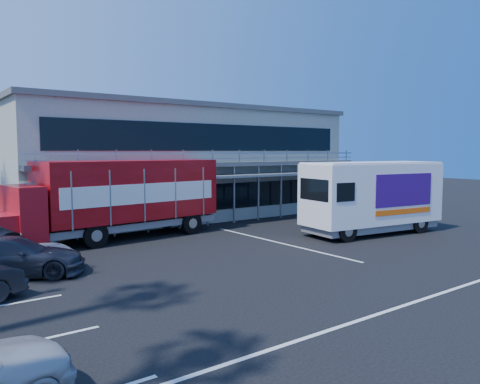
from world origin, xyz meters
TOP-DOWN VIEW (x-y plane):
  - ground at (0.00, 0.00)m, footprint 120.00×120.00m
  - building at (3.00, 14.94)m, footprint 22.40×12.00m
  - red_truck at (-3.96, 8.42)m, footprint 11.83×3.88m
  - white_van at (7.63, 2.00)m, footprint 8.06×3.62m
  - parked_car_c at (-9.50, 4.40)m, footprint 5.22×3.73m
  - parked_car_d at (-9.50, 4.00)m, footprint 5.22×3.80m

SIDE VIEW (x-z plane):
  - ground at x=0.00m, z-range 0.00..0.00m
  - parked_car_c at x=-9.50m, z-range 0.00..1.32m
  - parked_car_d at x=-9.50m, z-range 0.00..1.40m
  - white_van at x=7.63m, z-range 0.12..3.92m
  - red_truck at x=-3.96m, z-range 0.20..4.11m
  - building at x=3.00m, z-range 0.01..7.31m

